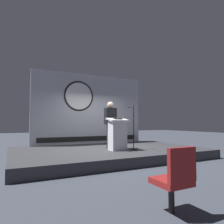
{
  "coord_description": "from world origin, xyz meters",
  "views": [
    {
      "loc": [
        -3.12,
        -6.45,
        1.2
      ],
      "look_at": [
        0.04,
        -0.16,
        1.58
      ],
      "focal_mm": 32.23,
      "sensor_mm": 36.0,
      "label": 1
    }
  ],
  "objects_px": {
    "podium": "(117,134)",
    "microphone_stand": "(133,134)",
    "audience_chair_left": "(175,177)",
    "speaker_person": "(110,125)"
  },
  "relations": [
    {
      "from": "speaker_person",
      "to": "audience_chair_left",
      "type": "relative_size",
      "value": 1.85
    },
    {
      "from": "microphone_stand",
      "to": "audience_chair_left",
      "type": "relative_size",
      "value": 1.69
    },
    {
      "from": "podium",
      "to": "speaker_person",
      "type": "height_order",
      "value": "speaker_person"
    },
    {
      "from": "audience_chair_left",
      "to": "microphone_stand",
      "type": "bearing_deg",
      "value": 65.03
    },
    {
      "from": "podium",
      "to": "microphone_stand",
      "type": "relative_size",
      "value": 0.72
    },
    {
      "from": "podium",
      "to": "microphone_stand",
      "type": "xyz_separation_m",
      "value": [
        0.54,
        -0.11,
        -0.0
      ]
    },
    {
      "from": "speaker_person",
      "to": "microphone_stand",
      "type": "height_order",
      "value": "speaker_person"
    },
    {
      "from": "microphone_stand",
      "to": "audience_chair_left",
      "type": "bearing_deg",
      "value": -114.97
    },
    {
      "from": "podium",
      "to": "audience_chair_left",
      "type": "relative_size",
      "value": 1.21
    },
    {
      "from": "microphone_stand",
      "to": "audience_chair_left",
      "type": "height_order",
      "value": "microphone_stand"
    }
  ]
}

